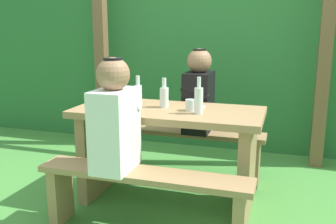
{
  "coord_description": "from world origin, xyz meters",
  "views": [
    {
      "loc": [
        0.83,
        -2.64,
        1.35
      ],
      "look_at": [
        0.0,
        0.0,
        0.72
      ],
      "focal_mm": 40.61,
      "sensor_mm": 36.0,
      "label": 1
    }
  ],
  "objects_px": {
    "bench_far": "(186,143)",
    "bottle_right": "(164,96)",
    "person_white_shirt": "(115,119)",
    "bottle_center": "(138,95)",
    "person_black_coat": "(199,94)",
    "bench_near": "(143,190)",
    "bottle_left": "(199,100)",
    "picnic_table": "(168,139)",
    "drinking_glass": "(191,105)",
    "cell_phone": "(199,107)"
  },
  "relations": [
    {
      "from": "bench_far",
      "to": "person_white_shirt",
      "type": "relative_size",
      "value": 1.95
    },
    {
      "from": "bench_far",
      "to": "person_black_coat",
      "type": "xyz_separation_m",
      "value": [
        0.11,
        -0.0,
        0.46
      ]
    },
    {
      "from": "bench_far",
      "to": "bottle_center",
      "type": "distance_m",
      "value": 0.79
    },
    {
      "from": "picnic_table",
      "to": "bench_far",
      "type": "xyz_separation_m",
      "value": [
        0.0,
        0.52,
        -0.19
      ]
    },
    {
      "from": "person_white_shirt",
      "to": "person_black_coat",
      "type": "bearing_deg",
      "value": 73.84
    },
    {
      "from": "bottle_center",
      "to": "drinking_glass",
      "type": "bearing_deg",
      "value": 1.88
    },
    {
      "from": "bench_far",
      "to": "bottle_center",
      "type": "xyz_separation_m",
      "value": [
        -0.23,
        -0.54,
        0.52
      ]
    },
    {
      "from": "person_black_coat",
      "to": "cell_phone",
      "type": "height_order",
      "value": "person_black_coat"
    },
    {
      "from": "bench_near",
      "to": "bottle_right",
      "type": "height_order",
      "value": "bottle_right"
    },
    {
      "from": "person_white_shirt",
      "to": "bottle_center",
      "type": "xyz_separation_m",
      "value": [
        -0.04,
        0.5,
        0.07
      ]
    },
    {
      "from": "cell_phone",
      "to": "bottle_center",
      "type": "bearing_deg",
      "value": -167.28
    },
    {
      "from": "drinking_glass",
      "to": "bottle_right",
      "type": "xyz_separation_m",
      "value": [
        -0.22,
        0.05,
        0.05
      ]
    },
    {
      "from": "bottle_right",
      "to": "bottle_center",
      "type": "xyz_separation_m",
      "value": [
        -0.19,
        -0.07,
        0.01
      ]
    },
    {
      "from": "bench_near",
      "to": "picnic_table",
      "type": "bearing_deg",
      "value": 90.0
    },
    {
      "from": "drinking_glass",
      "to": "bottle_right",
      "type": "relative_size",
      "value": 0.37
    },
    {
      "from": "person_white_shirt",
      "to": "bench_far",
      "type": "bearing_deg",
      "value": 79.76
    },
    {
      "from": "person_black_coat",
      "to": "cell_phone",
      "type": "bearing_deg",
      "value": -76.31
    },
    {
      "from": "person_black_coat",
      "to": "bottle_center",
      "type": "bearing_deg",
      "value": -122.36
    },
    {
      "from": "person_white_shirt",
      "to": "drinking_glass",
      "type": "bearing_deg",
      "value": 54.61
    },
    {
      "from": "bottle_left",
      "to": "person_white_shirt",
      "type": "bearing_deg",
      "value": -135.68
    },
    {
      "from": "bench_near",
      "to": "bottle_center",
      "type": "relative_size",
      "value": 5.76
    },
    {
      "from": "person_white_shirt",
      "to": "drinking_glass",
      "type": "relative_size",
      "value": 8.61
    },
    {
      "from": "picnic_table",
      "to": "person_black_coat",
      "type": "distance_m",
      "value": 0.6
    },
    {
      "from": "bottle_left",
      "to": "bottle_right",
      "type": "bearing_deg",
      "value": 155.88
    },
    {
      "from": "person_white_shirt",
      "to": "bottle_left",
      "type": "height_order",
      "value": "person_white_shirt"
    },
    {
      "from": "bench_near",
      "to": "bottle_left",
      "type": "height_order",
      "value": "bottle_left"
    },
    {
      "from": "bench_far",
      "to": "person_white_shirt",
      "type": "bearing_deg",
      "value": -100.24
    },
    {
      "from": "bench_far",
      "to": "person_white_shirt",
      "type": "distance_m",
      "value": 1.15
    },
    {
      "from": "bench_near",
      "to": "person_black_coat",
      "type": "bearing_deg",
      "value": 83.82
    },
    {
      "from": "bench_far",
      "to": "bottle_right",
      "type": "relative_size",
      "value": 6.23
    },
    {
      "from": "bench_near",
      "to": "cell_phone",
      "type": "xyz_separation_m",
      "value": [
        0.22,
        0.62,
        0.43
      ]
    },
    {
      "from": "bench_near",
      "to": "bottle_center",
      "type": "height_order",
      "value": "bottle_center"
    },
    {
      "from": "picnic_table",
      "to": "bench_far",
      "type": "bearing_deg",
      "value": 90.0
    },
    {
      "from": "person_white_shirt",
      "to": "bottle_center",
      "type": "distance_m",
      "value": 0.5
    },
    {
      "from": "bottle_left",
      "to": "cell_phone",
      "type": "relative_size",
      "value": 1.86
    },
    {
      "from": "person_white_shirt",
      "to": "bottle_right",
      "type": "distance_m",
      "value": 0.58
    },
    {
      "from": "bench_near",
      "to": "bottle_center",
      "type": "xyz_separation_m",
      "value": [
        -0.23,
        0.5,
        0.52
      ]
    },
    {
      "from": "bench_near",
      "to": "bottle_right",
      "type": "bearing_deg",
      "value": 94.5
    },
    {
      "from": "person_white_shirt",
      "to": "bottle_right",
      "type": "height_order",
      "value": "person_white_shirt"
    },
    {
      "from": "bottle_right",
      "to": "person_white_shirt",
      "type": "bearing_deg",
      "value": -104.29
    },
    {
      "from": "bench_near",
      "to": "bottle_center",
      "type": "distance_m",
      "value": 0.76
    },
    {
      "from": "person_black_coat",
      "to": "bottle_right",
      "type": "distance_m",
      "value": 0.5
    },
    {
      "from": "bench_near",
      "to": "bench_far",
      "type": "relative_size",
      "value": 1.0
    },
    {
      "from": "bench_far",
      "to": "person_black_coat",
      "type": "relative_size",
      "value": 1.95
    },
    {
      "from": "bottle_left",
      "to": "bottle_right",
      "type": "xyz_separation_m",
      "value": [
        -0.3,
        0.13,
        -0.01
      ]
    },
    {
      "from": "drinking_glass",
      "to": "bottle_center",
      "type": "xyz_separation_m",
      "value": [
        -0.41,
        -0.01,
        0.05
      ]
    },
    {
      "from": "bench_far",
      "to": "cell_phone",
      "type": "relative_size",
      "value": 10.0
    },
    {
      "from": "person_white_shirt",
      "to": "person_black_coat",
      "type": "relative_size",
      "value": 1.0
    },
    {
      "from": "bottle_right",
      "to": "cell_phone",
      "type": "xyz_separation_m",
      "value": [
        0.26,
        0.05,
        -0.08
      ]
    },
    {
      "from": "person_black_coat",
      "to": "drinking_glass",
      "type": "bearing_deg",
      "value": -83.3
    }
  ]
}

